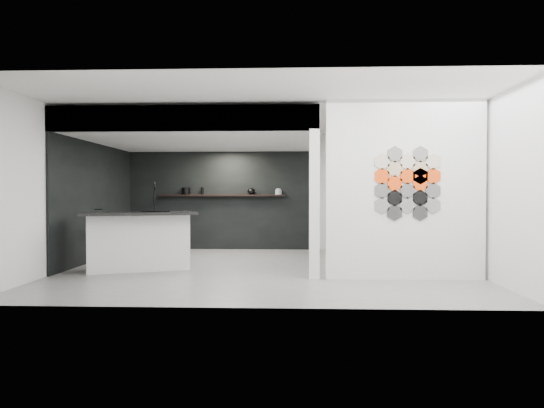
{
  "coord_description": "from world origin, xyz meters",
  "views": [
    {
      "loc": [
        0.46,
        -8.64,
        1.35
      ],
      "look_at": [
        0.1,
        0.3,
        1.15
      ],
      "focal_mm": 32.0,
      "sensor_mm": 36.0,
      "label": 1
    }
  ],
  "objects": [
    {
      "name": "corner_column",
      "position": [
        0.82,
        -1.0,
        1.18
      ],
      "size": [
        0.16,
        0.16,
        2.35
      ],
      "primitive_type": "cube",
      "color": "silver",
      "rests_on": "floor"
    },
    {
      "name": "glass_vase",
      "position": [
        0.15,
        2.87,
        1.39
      ],
      "size": [
        0.11,
        0.11,
        0.14
      ],
      "primitive_type": "cylinder",
      "rotation": [
        0.0,
        0.0,
        0.06
      ],
      "color": "gray",
      "rests_on": "display_shelf"
    },
    {
      "name": "kettle",
      "position": [
        -0.5,
        2.87,
        1.4
      ],
      "size": [
        0.2,
        0.2,
        0.16
      ],
      "primitive_type": "ellipsoid",
      "rotation": [
        0.0,
        0.0,
        0.11
      ],
      "color": "black",
      "rests_on": "display_shelf"
    },
    {
      "name": "bay_clad_left",
      "position": [
        -3.47,
        1.0,
        1.18
      ],
      "size": [
        0.04,
        4.0,
        2.35
      ],
      "primitive_type": "cube",
      "color": "black",
      "rests_on": "floor"
    },
    {
      "name": "utensil_cup",
      "position": [
        -2.03,
        2.87,
        1.38
      ],
      "size": [
        0.09,
        0.09,
        0.11
      ],
      "primitive_type": "cylinder",
      "rotation": [
        0.0,
        0.0,
        -0.01
      ],
      "color": "black",
      "rests_on": "display_shelf"
    },
    {
      "name": "glass_bowl",
      "position": [
        0.15,
        2.87,
        1.38
      ],
      "size": [
        0.19,
        0.19,
        0.11
      ],
      "primitive_type": "cylinder",
      "rotation": [
        0.0,
        0.0,
        0.23
      ],
      "color": "gray",
      "rests_on": "display_shelf"
    },
    {
      "name": "display_shelf",
      "position": [
        -1.2,
        2.87,
        1.3
      ],
      "size": [
        3.0,
        0.15,
        0.04
      ],
      "primitive_type": "cube",
      "color": "black",
      "rests_on": "bay_clad_back"
    },
    {
      "name": "fascia_beam",
      "position": [
        -1.3,
        -0.92,
        2.55
      ],
      "size": [
        4.4,
        0.16,
        0.4
      ],
      "primitive_type": "cube",
      "color": "silver",
      "rests_on": "corner_column"
    },
    {
      "name": "partition_panel",
      "position": [
        2.23,
        -1.0,
        1.4
      ],
      "size": [
        2.45,
        0.15,
        2.8
      ],
      "primitive_type": "cube",
      "color": "silver",
      "rests_on": "floor"
    },
    {
      "name": "kitchen_island",
      "position": [
        -2.22,
        -0.25,
        0.52
      ],
      "size": [
        2.1,
        1.45,
        1.55
      ],
      "rotation": [
        0.0,
        0.0,
        0.34
      ],
      "color": "silver",
      "rests_on": "floor"
    },
    {
      "name": "stockpot",
      "position": [
        -2.07,
        2.87,
        1.4
      ],
      "size": [
        0.26,
        0.26,
        0.16
      ],
      "primitive_type": "cylinder",
      "rotation": [
        0.0,
        0.0,
        -0.34
      ],
      "color": "black",
      "rests_on": "display_shelf"
    },
    {
      "name": "bulkhead",
      "position": [
        -1.3,
        1.0,
        2.55
      ],
      "size": [
        4.4,
        4.0,
        0.4
      ],
      "primitive_type": "cube",
      "color": "silver",
      "rests_on": "corner_column"
    },
    {
      "name": "bottle_dark",
      "position": [
        -1.67,
        2.87,
        1.4
      ],
      "size": [
        0.08,
        0.08,
        0.17
      ],
      "primitive_type": "cylinder",
      "rotation": [
        0.0,
        0.0,
        0.32
      ],
      "color": "black",
      "rests_on": "display_shelf"
    },
    {
      "name": "bay_clad_back",
      "position": [
        -1.3,
        2.97,
        1.18
      ],
      "size": [
        4.4,
        0.04,
        2.35
      ],
      "primitive_type": "cube",
      "color": "black",
      "rests_on": "floor"
    },
    {
      "name": "wall_basin",
      "position": [
        -3.24,
        0.8,
        0.85
      ],
      "size": [
        0.4,
        0.6,
        0.12
      ],
      "primitive_type": "cube",
      "color": "silver",
      "rests_on": "bay_clad_left"
    },
    {
      "name": "hex_tile_cluster",
      "position": [
        2.26,
        -1.09,
        1.5
      ],
      "size": [
        1.04,
        0.02,
        1.16
      ],
      "color": "silver",
      "rests_on": "partition_panel"
    },
    {
      "name": "floor",
      "position": [
        0.0,
        0.0,
        -0.01
      ],
      "size": [
        7.0,
        6.0,
        0.01
      ],
      "primitive_type": "cube",
      "color": "slate"
    }
  ]
}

